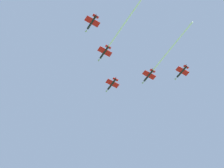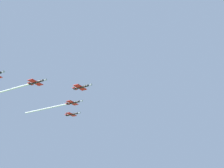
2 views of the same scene
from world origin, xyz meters
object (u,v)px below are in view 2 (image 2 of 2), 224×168
at_px(jet_starboard_inner, 19,87).
at_px(jet_port_outer, 72,114).
at_px(jet_port_inner, 59,106).
at_px(jet_lead, 81,87).

distance_m(jet_starboard_inner, jet_port_outer, 52.84).
height_order(jet_port_inner, jet_port_outer, jet_port_inner).
bearing_deg(jet_port_inner, jet_port_outer, -174.49).
xyz_separation_m(jet_lead, jet_port_outer, (-35.41, 32.88, -1.12)).
xyz_separation_m(jet_port_inner, jet_starboard_inner, (1.04, -35.22, 0.86)).
height_order(jet_starboard_inner, jet_port_outer, jet_starboard_inner).
relative_size(jet_lead, jet_port_outer, 1.00).
relative_size(jet_lead, jet_starboard_inner, 0.24).
distance_m(jet_port_inner, jet_starboard_inner, 35.25).
xyz_separation_m(jet_starboard_inner, jet_port_outer, (-3.93, 52.67, -1.54)).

